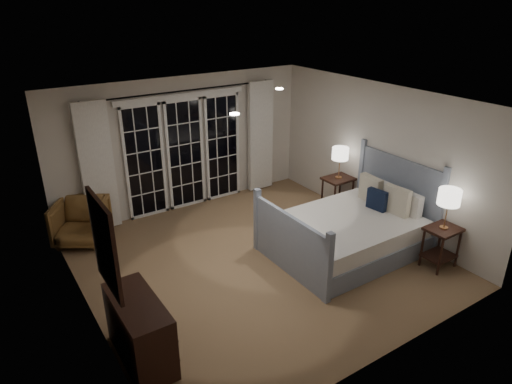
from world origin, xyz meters
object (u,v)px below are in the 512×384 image
lamp_left (449,197)px  nightstand_right (338,189)px  dresser (140,330)px  lamp_right (340,154)px  armchair (81,222)px  bed (349,231)px  nightstand_left (441,241)px

lamp_left → nightstand_right: bearing=89.9°
nightstand_right → dresser: size_ratio=0.64×
nightstand_right → lamp_right: (0.00, 0.00, 0.70)m
lamp_left → armchair: 5.76m
bed → dresser: size_ratio=2.15×
lamp_right → lamp_left: bearing=-90.1°
bed → dresser: bearing=-172.6°
armchair → lamp_right: bearing=14.8°
nightstand_left → lamp_left: lamp_left is taller
lamp_left → dresser: 4.56m
nightstand_left → nightstand_right: size_ratio=0.94×
bed → nightstand_left: bearing=-53.8°
armchair → dresser: dresser is taller
bed → armchair: (-3.51, 2.62, 0.03)m
bed → nightstand_right: bearing=55.0°
nightstand_right → lamp_left: (-0.01, -2.27, 0.69)m
bed → lamp_right: bearing=55.0°
lamp_right → armchair: lamp_right is taller
bed → nightstand_right: (0.82, 1.16, 0.12)m
bed → nightstand_right: size_ratio=3.37×
nightstand_left → lamp_left: 0.72m
lamp_left → armchair: bearing=139.2°
nightstand_left → armchair: 5.71m
nightstand_left → lamp_right: bearing=89.9°
dresser → armchair: bearing=87.6°
armchair → dresser: size_ratio=0.74×
nightstand_right → bed: bearing=-125.0°
lamp_left → armchair: (-4.32, 3.73, -0.78)m
lamp_left → lamp_right: lamp_right is taller
nightstand_right → lamp_right: lamp_right is taller
nightstand_left → lamp_left: bearing=90.0°
lamp_right → nightstand_right: bearing=-153.4°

